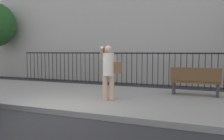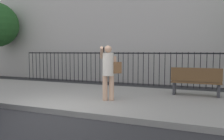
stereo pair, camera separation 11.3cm
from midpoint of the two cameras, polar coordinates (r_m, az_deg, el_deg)
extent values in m
plane|color=#28282B|center=(6.29, -14.81, -10.66)|extent=(60.00, 60.00, 0.00)
cube|color=gray|center=(8.11, -5.60, -6.53)|extent=(28.00, 4.40, 0.15)
cube|color=black|center=(11.38, 2.77, 4.18)|extent=(12.00, 0.04, 0.06)
cylinder|color=black|center=(14.47, -20.42, 1.02)|extent=(0.03, 0.03, 1.60)
cylinder|color=black|center=(14.30, -19.65, 1.00)|extent=(0.03, 0.03, 1.60)
cylinder|color=black|center=(14.13, -18.87, 0.98)|extent=(0.03, 0.03, 1.60)
cylinder|color=black|center=(13.97, -18.07, 0.97)|extent=(0.03, 0.03, 1.60)
cylinder|color=black|center=(13.81, -17.25, 0.95)|extent=(0.03, 0.03, 1.60)
cylinder|color=black|center=(13.65, -16.41, 0.92)|extent=(0.03, 0.03, 1.60)
cylinder|color=black|center=(13.50, -15.55, 0.90)|extent=(0.03, 0.03, 1.60)
cylinder|color=black|center=(13.35, -14.67, 0.88)|extent=(0.03, 0.03, 1.60)
cylinder|color=black|center=(13.20, -13.77, 0.86)|extent=(0.03, 0.03, 1.60)
cylinder|color=black|center=(13.06, -12.85, 0.84)|extent=(0.03, 0.03, 1.60)
cylinder|color=black|center=(12.92, -11.91, 0.81)|extent=(0.03, 0.03, 1.60)
cylinder|color=black|center=(12.78, -10.95, 0.79)|extent=(0.03, 0.03, 1.60)
cylinder|color=black|center=(12.64, -9.97, 0.76)|extent=(0.03, 0.03, 1.60)
cylinder|color=black|center=(12.51, -8.97, 0.73)|extent=(0.03, 0.03, 1.60)
cylinder|color=black|center=(12.39, -7.95, 0.71)|extent=(0.03, 0.03, 1.60)
cylinder|color=black|center=(12.27, -6.90, 0.68)|extent=(0.03, 0.03, 1.60)
cylinder|color=black|center=(12.15, -5.84, 0.65)|extent=(0.03, 0.03, 1.60)
cylinder|color=black|center=(12.04, -4.76, 0.62)|extent=(0.03, 0.03, 1.60)
cylinder|color=black|center=(11.93, -3.66, 0.59)|extent=(0.03, 0.03, 1.60)
cylinder|color=black|center=(11.82, -2.53, 0.56)|extent=(0.03, 0.03, 1.60)
cylinder|color=black|center=(11.72, -1.39, 0.53)|extent=(0.03, 0.03, 1.60)
cylinder|color=black|center=(11.63, -0.23, 0.50)|extent=(0.03, 0.03, 1.60)
cylinder|color=black|center=(11.54, 0.95, 0.46)|extent=(0.03, 0.03, 1.60)
cylinder|color=black|center=(11.45, 2.15, 0.43)|extent=(0.03, 0.03, 1.60)
cylinder|color=black|center=(11.37, 3.37, 0.39)|extent=(0.03, 0.03, 1.60)
cylinder|color=black|center=(11.30, 4.60, 0.36)|extent=(0.03, 0.03, 1.60)
cylinder|color=black|center=(11.23, 5.85, 0.32)|extent=(0.03, 0.03, 1.60)
cylinder|color=black|center=(11.16, 7.12, 0.28)|extent=(0.03, 0.03, 1.60)
cylinder|color=black|center=(11.10, 8.39, 0.25)|extent=(0.03, 0.03, 1.60)
cylinder|color=black|center=(11.05, 9.69, 0.21)|extent=(0.03, 0.03, 1.60)
cylinder|color=black|center=(11.00, 10.99, 0.17)|extent=(0.03, 0.03, 1.60)
cylinder|color=black|center=(10.96, 12.30, 0.13)|extent=(0.03, 0.03, 1.60)
cylinder|color=black|center=(10.92, 13.63, 0.09)|extent=(0.03, 0.03, 1.60)
cylinder|color=black|center=(10.89, 14.96, 0.06)|extent=(0.03, 0.03, 1.60)
cylinder|color=black|center=(10.87, 16.29, 0.02)|extent=(0.03, 0.03, 1.60)
cylinder|color=black|center=(10.85, 17.64, -0.02)|extent=(0.03, 0.03, 1.60)
cylinder|color=black|center=(10.84, 18.98, -0.06)|extent=(0.03, 0.03, 1.60)
cylinder|color=black|center=(10.83, 20.33, -0.10)|extent=(0.03, 0.03, 1.60)
cylinder|color=black|center=(10.83, 21.68, -0.14)|extent=(0.03, 0.03, 1.60)
cylinder|color=black|center=(10.84, 23.03, -0.18)|extent=(0.03, 0.03, 1.60)
cylinder|color=black|center=(10.85, 24.38, -0.22)|extent=(0.03, 0.03, 1.60)
cylinder|color=black|center=(10.87, 25.72, -0.26)|extent=(0.03, 0.03, 1.60)
cylinder|color=tan|center=(7.03, -2.16, -4.48)|extent=(0.15, 0.15, 0.76)
cylinder|color=tan|center=(7.04, -0.53, -4.46)|extent=(0.15, 0.15, 0.76)
cylinder|color=silver|center=(6.95, -1.36, 1.44)|extent=(0.45, 0.45, 0.69)
sphere|color=tan|center=(6.94, -1.37, 5.17)|extent=(0.21, 0.21, 0.21)
cylinder|color=tan|center=(6.94, -3.02, 4.30)|extent=(0.29, 0.48, 0.38)
cylinder|color=tan|center=(6.97, 0.28, 1.27)|extent=(0.09, 0.09, 0.53)
cube|color=black|center=(7.00, -2.62, 5.00)|extent=(0.07, 0.04, 0.15)
cube|color=brown|center=(6.98, 0.77, 0.59)|extent=(0.32, 0.27, 0.34)
cube|color=brown|center=(8.30, 19.49, -2.84)|extent=(1.60, 0.45, 0.05)
cube|color=brown|center=(8.08, 19.50, -1.04)|extent=(1.60, 0.06, 0.44)
cube|color=#333338|center=(8.39, 14.64, -4.37)|extent=(0.08, 0.41, 0.40)
cube|color=#333338|center=(8.35, 24.26, -4.68)|extent=(0.08, 0.41, 0.40)
camera|label=1|loc=(0.06, -90.45, -0.04)|focal=37.03mm
camera|label=2|loc=(0.06, 89.55, 0.04)|focal=37.03mm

